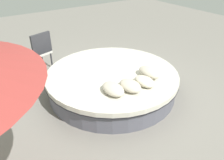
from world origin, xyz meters
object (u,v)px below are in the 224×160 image
Objects in this scene: round_bed at (112,82)px; throw_pillow_0 at (113,89)px; throw_pillow_2 at (145,81)px; throw_pillow_3 at (149,72)px; throw_pillow_1 at (130,86)px; patio_chair at (40,49)px.

throw_pillow_0 is (-0.65, 0.42, 0.31)m from round_bed.
throw_pillow_2 is (-0.10, -0.65, -0.01)m from throw_pillow_0.
throw_pillow_3 reaches higher than throw_pillow_2.
throw_pillow_1 is 1.03× the size of throw_pillow_2.
throw_pillow_0 reaches higher than throw_pillow_2.
patio_chair is at bearing 30.23° from throw_pillow_3.
round_bed is 5.52× the size of throw_pillow_3.
throw_pillow_1 is at bearing -89.97° from patio_chair.
throw_pillow_2 is at bearing -162.92° from round_bed.
throw_pillow_0 is 1.01× the size of throw_pillow_3.
patio_chair is (2.41, 1.40, -0.00)m from throw_pillow_3.
throw_pillow_3 is 0.51× the size of patio_chair.
patio_chair is (2.60, 1.13, 0.02)m from throw_pillow_2.
throw_pillow_1 reaches higher than throw_pillow_0.
round_bed is 0.82m from throw_pillow_3.
throw_pillow_2 is 0.92× the size of throw_pillow_3.
patio_chair is at bearing 23.50° from throw_pillow_2.
throw_pillow_0 is at bearing -96.23° from patio_chair.
throw_pillow_2 is 2.83m from patio_chair.
patio_chair is (1.85, 0.90, 0.32)m from round_bed.
throw_pillow_3 is at bearing -76.92° from patio_chair.
throw_pillow_0 is at bearing 81.21° from throw_pillow_2.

